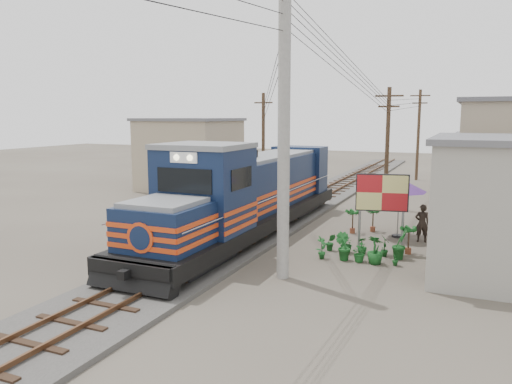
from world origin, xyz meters
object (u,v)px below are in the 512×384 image
at_px(locomotive, 248,196).
at_px(market_umbrella, 399,185).
at_px(billboard, 382,195).
at_px(vendor, 422,223).

height_order(locomotive, market_umbrella, locomotive).
xyz_separation_m(billboard, vendor, (1.35, 2.37, -1.49)).
distance_m(billboard, vendor, 3.11).
xyz_separation_m(locomotive, billboard, (5.94, -0.34, 0.48)).
distance_m(locomotive, billboard, 5.97).
height_order(market_umbrella, vendor, market_umbrella).
relative_size(locomotive, vendor, 10.43).
bearing_deg(billboard, locomotive, 164.70).
bearing_deg(vendor, market_umbrella, -38.69).
bearing_deg(billboard, market_umbrella, 72.37).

